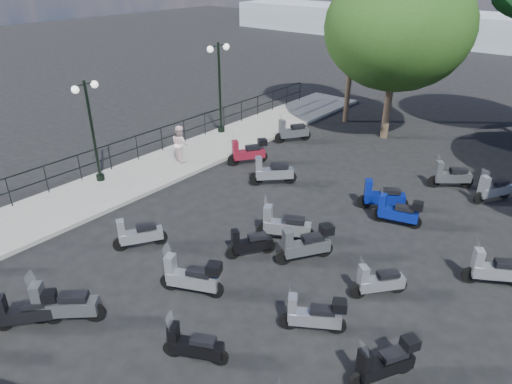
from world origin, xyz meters
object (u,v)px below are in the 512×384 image
Objects in this scene: scooter_10 at (272,172)px; scooter_12 at (314,315)px; scooter_9 at (284,226)px; scooter_19 at (378,282)px; scooter_26 at (498,269)px; scooter_2 at (63,305)px; scooter_4 at (248,152)px; scooter_8 at (192,277)px; scooter_27 at (493,190)px; scooter_14 at (306,245)px; scooter_15 at (450,176)px; scooter_5 at (292,132)px; scooter_13 at (250,244)px; scooter_20 at (382,197)px; scooter_21 at (398,212)px; scooter_1 at (27,311)px; lamp_post_2 at (220,82)px; scooter_25 at (385,363)px; broadleaf_tree at (398,27)px; pedestrian_far at (180,144)px; scooter_3 at (138,235)px; scooter_18 at (193,346)px; lamp_post_1 at (92,126)px.

scooter_12 is at bearing 178.92° from scooter_10.
scooter_19 is (3.48, -0.60, -0.08)m from scooter_9.
scooter_9 is 6.03m from scooter_26.
scooter_4 is (-2.88, 10.24, 0.02)m from scooter_2.
scooter_27 is (4.62, 10.56, -0.06)m from scooter_8.
scooter_14 is 8.06m from scooter_27.
scooter_2 is at bearing 122.07° from scooter_15.
scooter_9 is 1.07× the size of scooter_14.
scooter_13 is (4.63, -8.63, -0.09)m from scooter_5.
scooter_20 is at bearing -38.65° from scooter_8.
scooter_21 is (-0.37, -3.97, 0.01)m from scooter_15.
scooter_1 is 6.81m from scooter_12.
lamp_post_2 reaches higher than scooter_26.
scooter_2 is 14.22m from scooter_15.
scooter_12 is 1.93m from scooter_25.
lamp_post_2 reaches higher than scooter_12.
broadleaf_tree is at bearing 11.91° from scooter_15.
scooter_12 is (9.93, -4.79, -0.46)m from pedestrian_far.
lamp_post_2 reaches higher than scooter_2.
scooter_3 is 12.57m from scooter_27.
scooter_27 reaches higher than scooter_25.
lamp_post_2 is 3.31× the size of scooter_1.
lamp_post_2 is 14.29m from scooter_1.
pedestrian_far is 7.58m from scooter_13.
scooter_21 is (0.98, 8.31, 0.07)m from scooter_18.
scooter_12 is at bearing 160.65° from scooter_14.
scooter_27 is (4.30, 6.93, -0.04)m from scooter_9.
lamp_post_2 is at bearing -15.02° from scooter_2.
lamp_post_1 reaches higher than scooter_18.
broadleaf_tree is at bearing -35.40° from scooter_25.
scooter_10 reaches higher than scooter_18.
scooter_27 is (3.18, 7.41, -0.06)m from scooter_14.
lamp_post_2 is 3.00× the size of scooter_25.
pedestrian_far is at bearing 69.53° from scooter_20.
scooter_10 is 4.96m from scooter_13.
scooter_27 is at bearing -67.66° from scooter_2.
scooter_25 is at bearing 137.66° from scooter_26.
scooter_1 is 11.47m from scooter_20.
scooter_4 reaches higher than scooter_19.
pedestrian_far reaches higher than scooter_13.
scooter_8 is 1.19× the size of scooter_18.
lamp_post_1 is 9.39m from scooter_14.
broadleaf_tree is at bearing 13.19° from scooter_21.
scooter_18 is (1.68, -1.55, -0.11)m from scooter_8.
scooter_20 is at bearing -60.93° from scooter_2.
scooter_1 is at bearing 102.99° from scooter_13.
scooter_19 is 3.90m from scooter_21.
scooter_21 is at bearing -99.31° from scooter_3.
scooter_3 is (5.11, -9.05, -2.19)m from lamp_post_2.
scooter_5 is 1.04× the size of scooter_27.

